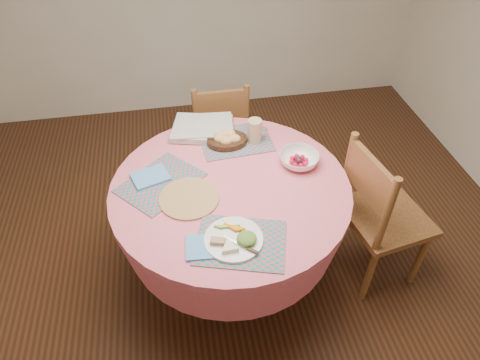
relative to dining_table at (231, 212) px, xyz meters
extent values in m
plane|color=#331C0F|center=(0.00, 0.00, -0.56)|extent=(4.00, 4.00, 0.00)
cylinder|color=#E26973|center=(0.00, 0.00, 0.17)|extent=(1.24, 1.24, 0.04)
cone|color=#E26973|center=(0.00, 0.00, 0.00)|extent=(1.24, 1.24, 0.30)
cylinder|color=black|center=(0.00, 0.00, -0.34)|extent=(0.14, 0.14, 0.44)
cylinder|color=black|center=(0.00, 0.00, -0.53)|extent=(0.56, 0.56, 0.06)
cube|color=brown|center=(0.87, -0.10, -0.10)|extent=(0.50, 0.51, 0.04)
cylinder|color=brown|center=(1.08, -0.25, -0.33)|extent=(0.05, 0.05, 0.46)
cylinder|color=brown|center=(1.01, 0.11, -0.33)|extent=(0.05, 0.05, 0.46)
cylinder|color=brown|center=(0.74, -0.31, -0.33)|extent=(0.05, 0.05, 0.46)
cylinder|color=brown|center=(0.67, 0.05, -0.33)|extent=(0.05, 0.05, 0.46)
cylinder|color=brown|center=(0.72, -0.32, 0.15)|extent=(0.05, 0.05, 0.51)
cylinder|color=brown|center=(0.65, 0.04, 0.15)|extent=(0.05, 0.05, 0.51)
cube|color=brown|center=(0.68, -0.14, 0.25)|extent=(0.09, 0.36, 0.24)
cube|color=brown|center=(0.06, 0.93, -0.14)|extent=(0.41, 0.39, 0.04)
cylinder|color=brown|center=(0.23, 1.09, -0.35)|extent=(0.04, 0.04, 0.42)
cylinder|color=brown|center=(-0.10, 1.09, -0.35)|extent=(0.04, 0.04, 0.42)
cylinder|color=brown|center=(0.23, 0.77, -0.35)|extent=(0.04, 0.04, 0.42)
cylinder|color=brown|center=(-0.11, 0.78, -0.35)|extent=(0.04, 0.04, 0.42)
cylinder|color=brown|center=(0.23, 0.76, 0.09)|extent=(0.04, 0.04, 0.46)
cylinder|color=brown|center=(-0.11, 0.76, 0.09)|extent=(0.04, 0.04, 0.46)
cube|color=brown|center=(0.06, 0.76, 0.19)|extent=(0.33, 0.03, 0.22)
cube|color=#167E7A|center=(-0.02, -0.38, 0.20)|extent=(0.47, 0.40, 0.01)
cube|color=#167E7A|center=(-0.35, 0.08, 0.20)|extent=(0.50, 0.49, 0.01)
cube|color=#167E7A|center=(0.09, 0.37, 0.20)|extent=(0.42, 0.33, 0.01)
cylinder|color=#946440|center=(-0.22, -0.06, 0.20)|extent=(0.30, 0.30, 0.01)
cube|color=#5495D8|center=(-0.17, -0.38, 0.20)|extent=(0.19, 0.15, 0.01)
cube|color=#5495D8|center=(-0.40, 0.12, 0.21)|extent=(0.21, 0.19, 0.01)
cylinder|color=white|center=(-0.04, -0.36, 0.21)|extent=(0.27, 0.27, 0.01)
ellipsoid|color=#3D6623|center=(0.02, -0.37, 0.23)|extent=(0.11, 0.11, 0.04)
cylinder|color=beige|center=(-0.05, -0.43, 0.23)|extent=(0.10, 0.10, 0.02)
cube|color=#8F6952|center=(-0.11, -0.40, 0.23)|extent=(0.07, 0.05, 0.02)
cube|color=silver|center=(-0.02, -0.39, 0.22)|extent=(0.12, 0.11, 0.00)
cylinder|color=black|center=(0.04, 0.35, 0.22)|extent=(0.23, 0.23, 0.03)
ellipsoid|color=#F3BF7C|center=(0.00, 0.35, 0.25)|extent=(0.07, 0.06, 0.05)
ellipsoid|color=#F3BF7C|center=(0.06, 0.38, 0.25)|extent=(0.07, 0.06, 0.05)
ellipsoid|color=#F3BF7C|center=(0.08, 0.33, 0.25)|extent=(0.07, 0.06, 0.05)
ellipsoid|color=#F3BF7C|center=(0.03, 0.32, 0.25)|extent=(0.07, 0.06, 0.05)
ellipsoid|color=#F3BF7C|center=(0.04, 0.39, 0.25)|extent=(0.07, 0.06, 0.05)
ellipsoid|color=#F3BF7C|center=(0.00, 0.37, 0.25)|extent=(0.07, 0.06, 0.05)
cylinder|color=tan|center=(0.20, 0.34, 0.27)|extent=(0.08, 0.08, 0.14)
torus|color=tan|center=(0.24, 0.34, 0.27)|extent=(0.07, 0.01, 0.07)
imported|color=white|center=(0.39, 0.10, 0.23)|extent=(0.26, 0.26, 0.07)
sphere|color=red|center=(0.43, 0.10, 0.22)|extent=(0.03, 0.03, 0.03)
sphere|color=red|center=(0.42, 0.13, 0.22)|extent=(0.03, 0.03, 0.03)
sphere|color=red|center=(0.39, 0.14, 0.22)|extent=(0.03, 0.03, 0.03)
sphere|color=red|center=(0.36, 0.13, 0.22)|extent=(0.03, 0.03, 0.03)
sphere|color=red|center=(0.35, 0.10, 0.22)|extent=(0.03, 0.03, 0.03)
sphere|color=red|center=(0.36, 0.07, 0.22)|extent=(0.03, 0.03, 0.03)
sphere|color=red|center=(0.39, 0.06, 0.22)|extent=(0.03, 0.03, 0.03)
sphere|color=red|center=(0.42, 0.07, 0.22)|extent=(0.03, 0.03, 0.03)
sphere|color=#421223|center=(0.39, 0.10, 0.22)|extent=(0.05, 0.05, 0.05)
cube|color=silver|center=(-0.09, 0.49, 0.22)|extent=(0.40, 0.35, 0.03)
cube|color=silver|center=(-0.07, 0.49, 0.24)|extent=(0.34, 0.28, 0.01)
camera|label=1|loc=(-0.24, -1.59, 1.69)|focal=32.00mm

